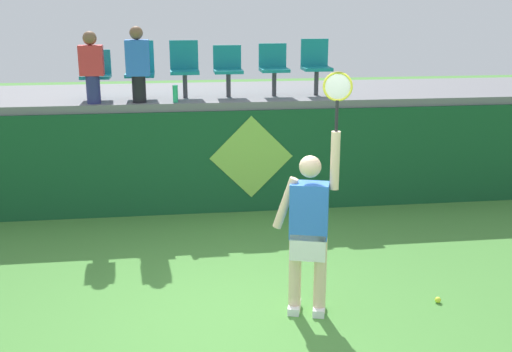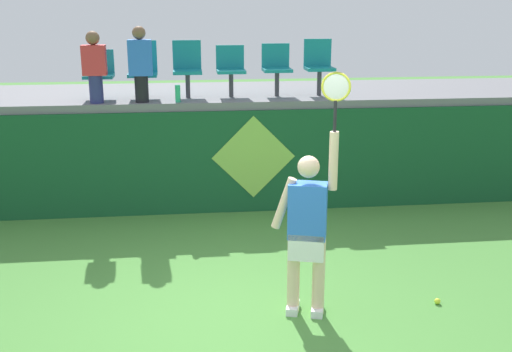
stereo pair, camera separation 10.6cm
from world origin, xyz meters
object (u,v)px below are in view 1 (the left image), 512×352
Objects in this scene: stadium_chair_3 at (228,67)px; stadium_chair_4 at (274,66)px; stadium_chair_5 at (316,64)px; stadium_chair_0 at (96,72)px; spectator_1 at (138,63)px; stadium_chair_1 at (140,68)px; tennis_ball at (438,300)px; tennis_player at (309,227)px; spectator_0 at (92,66)px; water_bottle at (175,94)px; stadium_chair_2 at (184,66)px.

stadium_chair_3 is 0.72m from stadium_chair_4.
stadium_chair_4 is 0.68m from stadium_chair_5.
stadium_chair_0 is 0.94× the size of stadium_chair_3.
stadium_chair_1 is at bearing 90.00° from spectator_1.
tennis_ball is 0.06× the size of spectator_1.
spectator_0 reaches higher than tennis_player.
stadium_chair_0 is at bearing 156.74° from water_bottle.
tennis_ball is 4.86m from stadium_chair_3.
tennis_player is 3.78m from water_bottle.
stadium_chair_0 is 0.66m from stadium_chair_1.
stadium_chair_0 reaches higher than water_bottle.
stadium_chair_5 is (1.40, 0.01, 0.04)m from stadium_chair_3.
tennis_player is at bearing -103.33° from stadium_chair_5.
stadium_chair_2 is 0.78× the size of spectator_1.
water_bottle is at bearing -166.97° from stadium_chair_5.
stadium_chair_1 is 0.99× the size of stadium_chair_5.
stadium_chair_5 is at bearing 0.29° from stadium_chair_3.
water_bottle is 0.32× the size of stadium_chair_3.
stadium_chair_0 is at bearing 90.00° from spectator_0.
stadium_chair_5 is (0.68, 0.01, 0.03)m from stadium_chair_4.
spectator_1 is at bearing -90.00° from stadium_chair_1.
spectator_1 reaches higher than tennis_player.
stadium_chair_4 is (-1.19, 3.94, 2.13)m from tennis_ball.
stadium_chair_2 is at bearing 18.58° from spectator_0.
tennis_player is 4.30m from stadium_chair_2.
stadium_chair_3 is at bearing -0.58° from stadium_chair_1.
water_bottle is 0.29× the size of stadium_chair_1.
tennis_player reaches higher than water_bottle.
stadium_chair_2 is at bearing 179.20° from stadium_chair_3.
tennis_player reaches higher than stadium_chair_4.
spectator_1 is (-0.53, 0.07, 0.45)m from water_bottle.
spectator_1 is at bearing -0.16° from spectator_0.
spectator_1 is (0.66, -0.44, 0.17)m from stadium_chair_0.
stadium_chair_4 is (2.74, -0.00, 0.06)m from stadium_chair_0.
spectator_0 is at bearing -90.00° from stadium_chair_0.
spectator_0 reaches higher than stadium_chair_3.
stadium_chair_4 is at bearing 106.77° from tennis_ball.
stadium_chair_2 is 1.07× the size of stadium_chair_4.
stadium_chair_1 reaches higher than water_bottle.
tennis_ball is 5.70m from spectator_0.
tennis_ball is 5.55m from stadium_chair_1.
spectator_0 is (-2.48, 3.51, 1.29)m from tennis_player.
tennis_ball is at bearing -56.79° from stadium_chair_2.
spectator_0 reaches higher than stadium_chair_1.
stadium_chair_5 is 2.80m from spectator_1.
tennis_ball is at bearing -73.23° from stadium_chair_4.
tennis_player is at bearing -65.32° from stadium_chair_1.
water_bottle is at bearing 128.62° from tennis_ball.
spectator_0 is (-2.74, -0.44, 0.08)m from stadium_chair_4.
water_bottle is at bearing -23.26° from stadium_chair_0.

